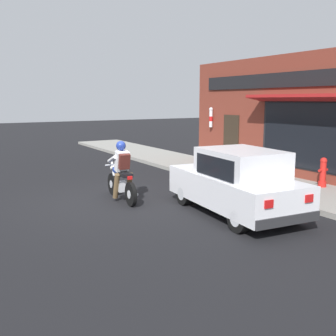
# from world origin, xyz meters

# --- Properties ---
(ground_plane) EXTENTS (80.00, 80.00, 0.00)m
(ground_plane) POSITION_xyz_m (0.00, 0.00, 0.00)
(ground_plane) COLOR black
(sidewalk_curb) EXTENTS (2.60, 22.00, 0.14)m
(sidewalk_curb) POSITION_xyz_m (4.91, 3.00, 0.07)
(sidewalk_curb) COLOR gray
(sidewalk_curb) RESTS_ON ground
(storefront_building) EXTENTS (1.25, 9.95, 4.20)m
(storefront_building) POSITION_xyz_m (6.43, -0.20, 2.11)
(storefront_building) COLOR maroon
(storefront_building) RESTS_ON ground
(motorcycle_with_rider) EXTENTS (0.58, 2.02, 1.62)m
(motorcycle_with_rider) POSITION_xyz_m (0.20, -0.05, 0.68)
(motorcycle_with_rider) COLOR black
(motorcycle_with_rider) RESTS_ON ground
(car_hatchback) EXTENTS (1.99, 3.92, 1.57)m
(car_hatchback) POSITION_xyz_m (1.98, -2.65, 0.77)
(car_hatchback) COLOR black
(car_hatchback) RESTS_ON ground
(fire_hydrant) EXTENTS (0.36, 0.24, 0.88)m
(fire_hydrant) POSITION_xyz_m (5.75, -2.16, 0.57)
(fire_hydrant) COLOR red
(fire_hydrant) RESTS_ON sidewalk_curb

